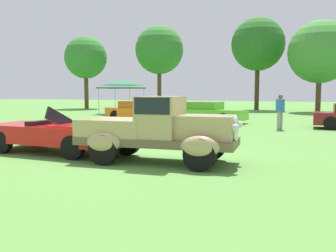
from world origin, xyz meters
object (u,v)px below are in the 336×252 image
object	(u,v)px
neighbor_convertible	(57,133)
show_car_orange	(138,111)
show_car_lime	(206,112)
canopy_tent_left_field	(122,84)
spectator_near_truck	(280,111)
feature_pickup_truck	(158,129)

from	to	relation	value
neighbor_convertible	show_car_orange	world-z (taller)	neighbor_convertible
show_car_lime	canopy_tent_left_field	world-z (taller)	canopy_tent_left_field
spectator_near_truck	canopy_tent_left_field	size ratio (longest dim) A/B	0.56
neighbor_convertible	show_car_orange	bearing A→B (deg)	102.98
feature_pickup_truck	spectator_near_truck	bearing A→B (deg)	74.95
spectator_near_truck	canopy_tent_left_field	distance (m)	15.36
show_car_orange	show_car_lime	distance (m)	4.32
spectator_near_truck	show_car_orange	bearing A→B (deg)	163.05
show_car_lime	canopy_tent_left_field	distance (m)	10.44
feature_pickup_truck	show_car_lime	bearing A→B (deg)	98.41
feature_pickup_truck	show_car_orange	distance (m)	13.46
neighbor_convertible	show_car_orange	distance (m)	11.94
canopy_tent_left_field	neighbor_convertible	bearing A→B (deg)	-68.64
show_car_orange	canopy_tent_left_field	xyz separation A→B (m)	(-4.14, 5.80, 1.82)
canopy_tent_left_field	show_car_lime	bearing A→B (deg)	-34.58
show_car_orange	show_car_lime	size ratio (longest dim) A/B	0.97
neighbor_convertible	spectator_near_truck	xyz separation A→B (m)	(5.93, 9.01, 0.33)
show_car_orange	feature_pickup_truck	bearing A→B (deg)	-63.09
canopy_tent_left_field	spectator_near_truck	bearing A→B (deg)	-33.46
neighbor_convertible	show_car_lime	size ratio (longest dim) A/B	0.90
show_car_lime	spectator_near_truck	world-z (taller)	spectator_near_truck
feature_pickup_truck	show_car_lime	world-z (taller)	feature_pickup_truck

